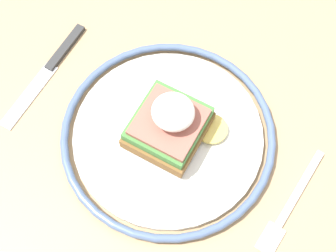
# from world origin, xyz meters

# --- Properties ---
(ground_plane) EXTENTS (6.00, 6.00, 0.00)m
(ground_plane) POSITION_xyz_m (0.00, 0.00, 0.00)
(ground_plane) COLOR #9E9993
(dining_table) EXTENTS (0.85, 0.83, 0.75)m
(dining_table) POSITION_xyz_m (0.00, 0.00, 0.62)
(dining_table) COLOR tan
(dining_table) RESTS_ON ground_plane
(plate) EXTENTS (0.27, 0.27, 0.02)m
(plate) POSITION_xyz_m (0.02, 0.03, 0.76)
(plate) COLOR silver
(plate) RESTS_ON dining_table
(sandwich) EXTENTS (0.11, 0.09, 0.07)m
(sandwich) POSITION_xyz_m (0.01, 0.03, 0.79)
(sandwich) COLOR brown
(sandwich) RESTS_ON plate
(fork) EXTENTS (0.03, 0.15, 0.00)m
(fork) POSITION_xyz_m (-0.16, 0.04, 0.76)
(fork) COLOR silver
(fork) RESTS_ON dining_table
(knife) EXTENTS (0.02, 0.18, 0.01)m
(knife) POSITION_xyz_m (0.21, 0.02, 0.76)
(knife) COLOR #2D2D2D
(knife) RESTS_ON dining_table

